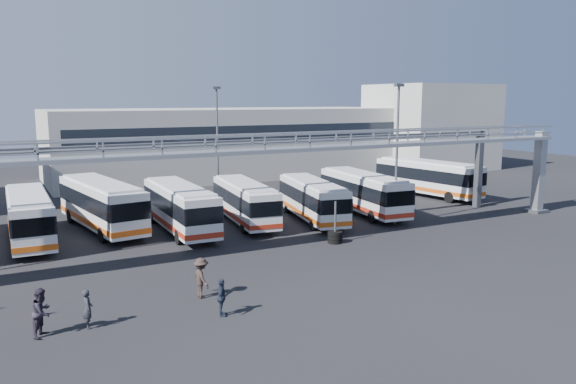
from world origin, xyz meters
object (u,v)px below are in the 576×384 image
bus_6 (312,198)px  pedestrian_a (88,309)px  bus_5 (245,201)px  bus_3 (101,203)px  pedestrian_b (42,312)px  pedestrian_d (222,298)px  bus_2 (29,215)px  light_pole_back (217,138)px  bus_7 (363,191)px  light_pole_mid (397,147)px  bus_4 (180,206)px  pedestrian_c (201,278)px  bus_9 (428,177)px  tire_stack (335,236)px  cone_right (39,309)px

bus_6 → pedestrian_a: 22.61m
bus_5 → bus_3: bearing=171.9°
pedestrian_b → pedestrian_d: (6.88, -1.41, -0.15)m
bus_2 → light_pole_back: bearing=27.4°
bus_7 → light_pole_mid: bearing=-87.0°
light_pole_mid → bus_5: light_pole_mid is taller
light_pole_mid → pedestrian_d: bearing=-149.4°
bus_4 → pedestrian_c: bus_4 is taller
pedestrian_b → pedestrian_c: size_ratio=1.02×
bus_9 → pedestrian_d: bearing=-154.0°
bus_3 → tire_stack: size_ratio=4.30×
pedestrian_b → light_pole_back: bearing=-0.3°
light_pole_back → bus_5: light_pole_back is taller
pedestrian_d → bus_6: bearing=-18.6°
bus_5 → pedestrian_a: size_ratio=6.45×
bus_4 → bus_3: bearing=148.5°
light_pole_mid → pedestrian_b: (-24.72, -9.15, -4.76)m
pedestrian_a → bus_6: bearing=-49.4°
bus_3 → bus_5: 10.14m
bus_9 → cone_right: (-35.20, -15.04, -1.56)m
pedestrian_b → tire_stack: (17.86, 6.65, -0.51)m
pedestrian_a → cone_right: size_ratio=2.59×
bus_9 → bus_4: bearing=179.1°
pedestrian_b → pedestrian_d: pedestrian_b is taller
light_pole_back → bus_2: 18.38m
bus_4 → bus_6: (9.95, -1.26, -0.11)m
bus_3 → pedestrian_b: size_ratio=6.05×
light_pole_mid → bus_3: (-19.34, 8.33, -3.81)m
tire_stack → light_pole_mid: bearing=20.0°
light_pole_back → pedestrian_b: 29.76m
bus_9 → pedestrian_b: size_ratio=5.89×
light_pole_mid → pedestrian_a: 25.28m
bus_3 → light_pole_mid: bearing=-31.2°
bus_3 → cone_right: 16.20m
light_pole_mid → bus_6: (-4.69, 4.02, -4.03)m
light_pole_mid → cone_right: (-24.71, -6.87, -5.42)m
cone_right → bus_5: bearing=39.5°
bus_7 → tire_stack: bus_7 is taller
pedestrian_d → cone_right: (-6.87, 3.69, -0.51)m
bus_4 → tire_stack: size_ratio=3.98×
pedestrian_d → cone_right: 7.81m
pedestrian_d → bus_2: bearing=43.0°
bus_2 → bus_3: size_ratio=0.91×
bus_3 → bus_4: bus_3 is taller
light_pole_back → pedestrian_d: bearing=-111.1°
bus_6 → pedestrian_b: bus_6 is taller
cone_right → bus_3: bearing=70.5°
pedestrian_d → light_pole_mid: bearing=-35.9°
bus_3 → bus_5: bearing=-23.4°
bus_3 → bus_5: (9.77, -2.72, -0.22)m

